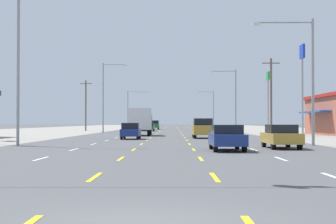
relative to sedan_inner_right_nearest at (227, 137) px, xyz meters
The scene contains 23 objects.
ground_plane 45.08m from the sedan_inner_right_nearest, 94.56° to the left, with size 572.00×572.00×0.00m, color #4C4C4F.
lane_markings 83.51m from the sedan_inner_right_nearest, 92.46° to the left, with size 10.64×227.60×0.01m.
signal_span_wire 14.12m from the sedan_inner_right_nearest, 102.37° to the right, with size 26.99×0.52×8.80m.
sedan_inner_right_nearest is the anchor object (origin of this frame).
sedan_far_right_near 4.38m from the sedan_inner_right_nearest, 35.19° to the left, with size 1.80×4.50×1.46m.
hatchback_inner_left_mid 20.64m from the sedan_inner_right_nearest, 109.88° to the left, with size 1.72×3.90×1.54m.
suv_inner_right_midfar 22.60m from the sedan_inner_right_nearest, 90.15° to the left, with size 1.98×4.90×1.98m.
box_truck_inner_left_far 33.45m from the sedan_inner_right_nearest, 101.90° to the left, with size 2.40×7.20×3.23m.
sedan_inner_left_farther 63.21m from the sedan_inner_right_nearest, 96.59° to the left, with size 1.80×4.50×1.46m.
sedan_far_right_farthest 79.07m from the sedan_inner_right_nearest, 87.42° to the left, with size 1.80×4.50×1.46m.
suv_inner_left_distant_a 85.24m from the sedan_inner_right_nearest, 94.78° to the left, with size 1.98×4.90×1.98m.
sedan_far_left_distant_b 89.06m from the sedan_inner_right_nearest, 96.77° to the left, with size 1.80×4.50×1.46m.
hatchback_far_right_distant_c 101.43m from the sedan_inner_right_nearest, 88.12° to the left, with size 1.72×3.90×1.54m.
pole_sign_right_row_1 30.97m from the sedan_inner_right_nearest, 68.00° to the left, with size 0.24×1.60×10.23m.
pole_sign_right_row_2 51.68m from the sedan_inner_right_nearest, 76.94° to the left, with size 0.24×1.71×9.36m.
streetlight_left_row_0 15.72m from the sedan_inner_right_nearest, 155.06° to the left, with size 3.57×0.26×10.60m.
streetlight_right_row_0 9.76m from the sedan_inner_right_nearest, 45.69° to the left, with size 4.23×0.26×8.73m.
streetlight_left_row_1 51.55m from the sedan_inner_right_nearest, 105.16° to the left, with size 3.74×0.26×10.69m.
streetlight_right_row_1 50.10m from the sedan_inner_right_nearest, 82.91° to the left, with size 4.07×0.26×9.66m.
streetlight_left_row_2 93.77m from the sedan_inner_right_nearest, 98.08° to the left, with size 4.92×0.26×9.08m.
streetlight_right_row_2 93.04m from the sedan_inner_right_nearest, 86.19° to the left, with size 3.80×0.26×9.05m.
utility_pole_right_row_1 37.76m from the sedan_inner_right_nearest, 75.41° to the left, with size 2.20×0.26×9.72m.
utility_pole_left_row_2 68.06m from the sedan_inner_right_nearest, 106.29° to the left, with size 2.20×0.26×9.29m.
Camera 1 is at (0.53, -8.03, 1.61)m, focal length 55.06 mm.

